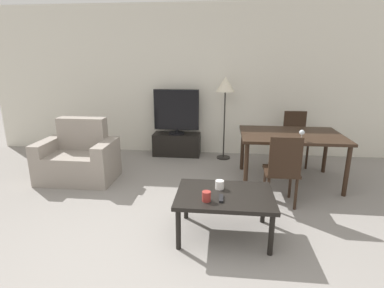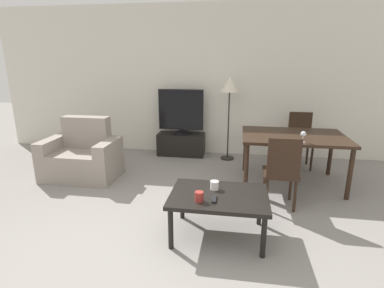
{
  "view_description": "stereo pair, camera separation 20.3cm",
  "coord_description": "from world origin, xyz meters",
  "px_view_note": "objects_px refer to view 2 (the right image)",
  "views": [
    {
      "loc": [
        0.69,
        -2.11,
        1.74
      ],
      "look_at": [
        0.29,
        1.72,
        0.65
      ],
      "focal_mm": 28.0,
      "sensor_mm": 36.0,
      "label": 1
    },
    {
      "loc": [
        0.89,
        -2.09,
        1.74
      ],
      "look_at": [
        0.29,
        1.72,
        0.65
      ],
      "focal_mm": 28.0,
      "sensor_mm": 36.0,
      "label": 2
    }
  ],
  "objects_px": {
    "armchair": "(82,157)",
    "wine_glass_left": "(303,135)",
    "remote_primary": "(214,199)",
    "cup_colored_far": "(199,197)",
    "floor_lamp": "(230,89)",
    "dining_chair_near": "(282,169)",
    "tv_stand": "(181,144)",
    "dining_table": "(293,140)",
    "dining_chair_far": "(300,137)",
    "tv": "(181,112)",
    "cup_white_near": "(214,185)",
    "coffee_table": "(219,199)"
  },
  "relations": [
    {
      "from": "tv",
      "to": "cup_white_near",
      "type": "xyz_separation_m",
      "value": [
        0.83,
        -2.47,
        -0.32
      ]
    },
    {
      "from": "armchair",
      "to": "remote_primary",
      "type": "relative_size",
      "value": 7.21
    },
    {
      "from": "dining_chair_far",
      "to": "remote_primary",
      "type": "xyz_separation_m",
      "value": [
        -1.22,
        -2.45,
        -0.03
      ]
    },
    {
      "from": "dining_chair_near",
      "to": "cup_colored_far",
      "type": "relative_size",
      "value": 9.37
    },
    {
      "from": "remote_primary",
      "to": "wine_glass_left",
      "type": "bearing_deg",
      "value": 51.12
    },
    {
      "from": "cup_colored_far",
      "to": "wine_glass_left",
      "type": "xyz_separation_m",
      "value": [
        1.15,
        1.3,
        0.32
      ]
    },
    {
      "from": "tv_stand",
      "to": "coffee_table",
      "type": "bearing_deg",
      "value": -71.07
    },
    {
      "from": "armchair",
      "to": "wine_glass_left",
      "type": "height_order",
      "value": "armchair"
    },
    {
      "from": "dining_chair_far",
      "to": "floor_lamp",
      "type": "relative_size",
      "value": 0.62
    },
    {
      "from": "tv_stand",
      "to": "wine_glass_left",
      "type": "xyz_separation_m",
      "value": [
        1.86,
        -1.46,
        0.62
      ]
    },
    {
      "from": "wine_glass_left",
      "to": "tv_stand",
      "type": "bearing_deg",
      "value": 141.9
    },
    {
      "from": "floor_lamp",
      "to": "cup_white_near",
      "type": "relative_size",
      "value": 16.27
    },
    {
      "from": "armchair",
      "to": "cup_white_near",
      "type": "relative_size",
      "value": 12.07
    },
    {
      "from": "armchair",
      "to": "cup_colored_far",
      "type": "distance_m",
      "value": 2.46
    },
    {
      "from": "armchair",
      "to": "dining_chair_near",
      "type": "height_order",
      "value": "armchair"
    },
    {
      "from": "tv_stand",
      "to": "wine_glass_left",
      "type": "height_order",
      "value": "wine_glass_left"
    },
    {
      "from": "dining_table",
      "to": "cup_white_near",
      "type": "height_order",
      "value": "dining_table"
    },
    {
      "from": "cup_white_near",
      "to": "cup_colored_far",
      "type": "height_order",
      "value": "cup_colored_far"
    },
    {
      "from": "remote_primary",
      "to": "dining_chair_far",
      "type": "bearing_deg",
      "value": 63.58
    },
    {
      "from": "dining_table",
      "to": "coffee_table",
      "type": "bearing_deg",
      "value": -121.61
    },
    {
      "from": "dining_table",
      "to": "dining_chair_near",
      "type": "bearing_deg",
      "value": -107.07
    },
    {
      "from": "remote_primary",
      "to": "coffee_table",
      "type": "bearing_deg",
      "value": 74.11
    },
    {
      "from": "dining_chair_far",
      "to": "floor_lamp",
      "type": "distance_m",
      "value": 1.42
    },
    {
      "from": "tv_stand",
      "to": "coffee_table",
      "type": "height_order",
      "value": "coffee_table"
    },
    {
      "from": "dining_chair_near",
      "to": "remote_primary",
      "type": "xyz_separation_m",
      "value": [
        -0.72,
        -0.84,
        -0.03
      ]
    },
    {
      "from": "tv",
      "to": "coffee_table",
      "type": "height_order",
      "value": "tv"
    },
    {
      "from": "floor_lamp",
      "to": "cup_white_near",
      "type": "height_order",
      "value": "floor_lamp"
    },
    {
      "from": "coffee_table",
      "to": "cup_colored_far",
      "type": "height_order",
      "value": "cup_colored_far"
    },
    {
      "from": "armchair",
      "to": "dining_chair_near",
      "type": "bearing_deg",
      "value": -11.18
    },
    {
      "from": "armchair",
      "to": "dining_chair_far",
      "type": "relative_size",
      "value": 1.2
    },
    {
      "from": "floor_lamp",
      "to": "cup_colored_far",
      "type": "xyz_separation_m",
      "value": [
        -0.16,
        -2.67,
        -0.75
      ]
    },
    {
      "from": "dining_chair_far",
      "to": "wine_glass_left",
      "type": "xyz_separation_m",
      "value": [
        -0.2,
        -1.19,
        0.33
      ]
    },
    {
      "from": "dining_chair_far",
      "to": "remote_primary",
      "type": "distance_m",
      "value": 2.73
    },
    {
      "from": "floor_lamp",
      "to": "remote_primary",
      "type": "distance_m",
      "value": 2.73
    },
    {
      "from": "tv",
      "to": "wine_glass_left",
      "type": "distance_m",
      "value": 2.37
    },
    {
      "from": "tv_stand",
      "to": "cup_white_near",
      "type": "height_order",
      "value": "cup_white_near"
    },
    {
      "from": "remote_primary",
      "to": "cup_colored_far",
      "type": "bearing_deg",
      "value": -160.44
    },
    {
      "from": "tv",
      "to": "floor_lamp",
      "type": "distance_m",
      "value": 0.98
    },
    {
      "from": "dining_chair_near",
      "to": "floor_lamp",
      "type": "distance_m",
      "value": 2.06
    },
    {
      "from": "armchair",
      "to": "dining_chair_near",
      "type": "xyz_separation_m",
      "value": [
        2.84,
        -0.56,
        0.18
      ]
    },
    {
      "from": "cup_colored_far",
      "to": "dining_chair_near",
      "type": "bearing_deg",
      "value": 45.91
    },
    {
      "from": "coffee_table",
      "to": "dining_table",
      "type": "distance_m",
      "value": 1.8
    },
    {
      "from": "dining_chair_near",
      "to": "floor_lamp",
      "type": "bearing_deg",
      "value": 111.52
    },
    {
      "from": "tv_stand",
      "to": "remote_primary",
      "type": "bearing_deg",
      "value": -72.6
    },
    {
      "from": "cup_white_near",
      "to": "wine_glass_left",
      "type": "bearing_deg",
      "value": 44.52
    },
    {
      "from": "dining_table",
      "to": "floor_lamp",
      "type": "bearing_deg",
      "value": 134.25
    },
    {
      "from": "dining_chair_near",
      "to": "tv_stand",
      "type": "bearing_deg",
      "value": 129.94
    },
    {
      "from": "armchair",
      "to": "wine_glass_left",
      "type": "relative_size",
      "value": 7.41
    },
    {
      "from": "tv_stand",
      "to": "dining_table",
      "type": "bearing_deg",
      "value": -30.54
    },
    {
      "from": "tv_stand",
      "to": "dining_table",
      "type": "xyz_separation_m",
      "value": [
        1.82,
        -1.07,
        0.44
      ]
    }
  ]
}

